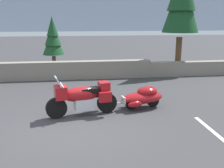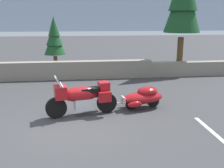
{
  "view_description": "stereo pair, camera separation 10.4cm",
  "coord_description": "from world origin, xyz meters",
  "views": [
    {
      "loc": [
        0.24,
        -6.96,
        3.04
      ],
      "look_at": [
        1.39,
        1.6,
        0.85
      ],
      "focal_mm": 41.64,
      "sensor_mm": 36.0,
      "label": 1
    },
    {
      "loc": [
        0.35,
        -6.97,
        3.04
      ],
      "look_at": [
        1.39,
        1.6,
        0.85
      ],
      "focal_mm": 41.64,
      "sensor_mm": 36.0,
      "label": 2
    }
  ],
  "objects": [
    {
      "name": "distant_ridgeline",
      "position": [
        0.0,
        96.31,
        8.0
      ],
      "size": [
        240.0,
        80.0,
        16.0
      ],
      "primitive_type": "cube",
      "color": "#99A8BF",
      "rests_on": "ground"
    },
    {
      "name": "stone_guard_wall",
      "position": [
        -0.14,
        6.3,
        0.42
      ],
      "size": [
        24.0,
        0.54,
        0.91
      ],
      "color": "gray",
      "rests_on": "ground"
    },
    {
      "name": "ground_plane",
      "position": [
        0.0,
        0.0,
        0.0
      ],
      "size": [
        80.0,
        80.0,
        0.0
      ],
      "primitive_type": "plane",
      "color": "#38383A"
    },
    {
      "name": "pine_tree_secondary",
      "position": [
        -1.11,
        8.19,
        1.97
      ],
      "size": [
        1.21,
        1.21,
        3.16
      ],
      "color": "brown",
      "rests_on": "ground"
    },
    {
      "name": "touring_motorcycle",
      "position": [
        0.34,
        0.99,
        0.62
      ],
      "size": [
        2.29,
        1.01,
        1.33
      ],
      "color": "black",
      "rests_on": "ground"
    },
    {
      "name": "car_shaped_trailer",
      "position": [
        2.43,
        1.41,
        0.41
      ],
      "size": [
        2.23,
        0.99,
        0.76
      ],
      "color": "black",
      "rests_on": "ground"
    }
  ]
}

